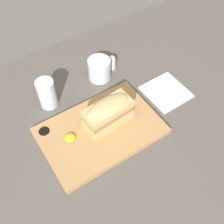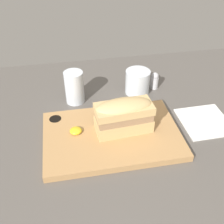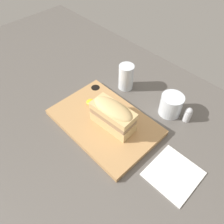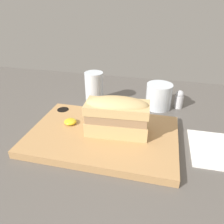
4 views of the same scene
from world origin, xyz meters
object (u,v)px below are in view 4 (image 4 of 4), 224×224
Objects in this scene: serving_board at (103,135)px; wine_glass at (159,97)px; salt_shaker at (179,99)px; sandwich at (117,114)px; water_glass at (94,90)px; napkin at (220,150)px.

serving_board is 4.55× the size of wine_glass.
sandwich is at bearing -125.95° from salt_shaker.
sandwich is (3.59, 0.77, 6.27)cm from serving_board.
water_glass is 42.00cm from napkin.
napkin is at bearing 2.13° from sandwich.
water_glass is (-8.47, 19.94, 3.71)cm from serving_board.
napkin is 2.48× the size of salt_shaker.
salt_shaker is at bearing 54.05° from sandwich.
water_glass reaches higher than wine_glass.
serving_board is 2.36× the size of sandwich.
salt_shaker is (6.59, 1.45, -0.52)cm from wine_glass.
wine_glass is 25.67cm from napkin.
water_glass is at bearing 154.12° from napkin.
sandwich reaches higher than wine_glass.
sandwich is 27.65cm from salt_shaker.
serving_board is at bearing -121.31° from wine_glass.
napkin is (29.11, 1.72, -0.79)cm from serving_board.
wine_glass is (13.05, 21.45, 2.61)cm from serving_board.
sandwich is 26.49cm from napkin.
napkin is (16.06, -19.74, -3.40)cm from wine_glass.
sandwich is at bearing -57.84° from water_glass.
wine_glass is at bearing 65.43° from sandwich.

